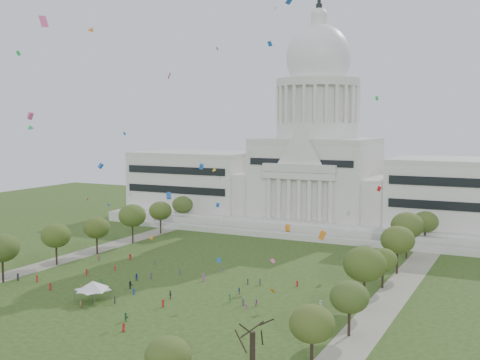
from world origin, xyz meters
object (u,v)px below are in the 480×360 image
Objects in this scene: capitol at (317,169)px; big_bare_tree at (253,328)px; event_tent at (93,285)px; person_0 at (321,305)px.

capitol is 147.23m from big_bare_tree.
capitol is 12.50× the size of big_bare_tree.
event_tent reaches higher than person_0.
big_bare_tree is 40.48m from person_0.
big_bare_tree is at bearing -28.74° from person_0.
event_tent is at bearing 156.17° from big_bare_tree.
big_bare_tree is 55.69m from event_tent.
person_0 is (-1.96, 39.70, -7.66)m from big_bare_tree.
event_tent is at bearing -102.04° from person_0.
capitol reaches higher than big_bare_tree.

